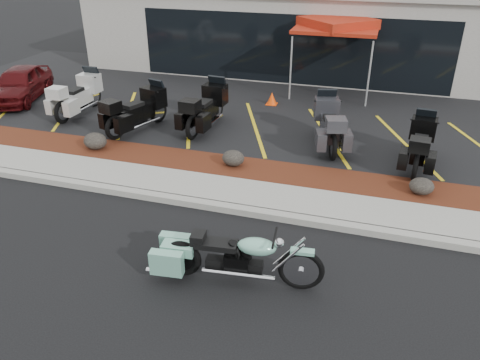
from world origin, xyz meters
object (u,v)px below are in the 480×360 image
(hero_cruiser, at_px, (301,264))
(traffic_cone, at_px, (272,98))
(popup_canopy, at_px, (337,25))
(touring_white, at_px, (93,87))
(parked_car, at_px, (20,84))

(hero_cruiser, distance_m, traffic_cone, 9.46)
(hero_cruiser, height_order, popup_canopy, popup_canopy)
(touring_white, xyz_separation_m, popup_canopy, (7.58, 4.08, 1.73))
(touring_white, height_order, traffic_cone, touring_white)
(traffic_cone, relative_size, popup_canopy, 0.11)
(hero_cruiser, height_order, traffic_cone, hero_cruiser)
(touring_white, bearing_deg, parked_car, 93.61)
(touring_white, distance_m, parked_car, 2.89)
(hero_cruiser, bearing_deg, touring_white, 133.71)
(parked_car, height_order, traffic_cone, parked_car)
(touring_white, height_order, popup_canopy, popup_canopy)
(parked_car, relative_size, traffic_cone, 8.15)
(touring_white, height_order, parked_car, touring_white)
(traffic_cone, bearing_deg, popup_canopy, 49.23)
(parked_car, distance_m, popup_canopy, 11.43)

